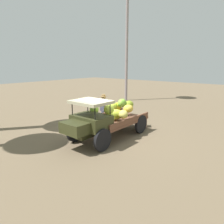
{
  "coord_description": "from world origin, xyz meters",
  "views": [
    {
      "loc": [
        7.03,
        6.0,
        3.35
      ],
      "look_at": [
        -0.16,
        0.09,
        1.17
      ],
      "focal_mm": 33.37,
      "sensor_mm": 36.0,
      "label": 1
    }
  ],
  "objects": [
    {
      "name": "truck",
      "position": [
        0.3,
        0.09,
        0.96
      ],
      "size": [
        4.5,
        1.91,
        1.89
      ],
      "rotation": [
        0.0,
        0.0,
        0.0
      ],
      "color": "#37391D",
      "rests_on": "ground"
    },
    {
      "name": "ground_plane",
      "position": [
        0.0,
        0.0,
        0.0
      ],
      "size": [
        60.0,
        60.0,
        0.0
      ],
      "primitive_type": "plane",
      "color": "brown"
    },
    {
      "name": "farmer",
      "position": [
        -1.15,
        -1.29,
        1.0
      ],
      "size": [
        0.54,
        0.5,
        1.75
      ],
      "rotation": [
        0.0,
        0.0,
        1.84
      ],
      "color": "slate",
      "rests_on": "ground"
    },
    {
      "name": "wooden_crate",
      "position": [
        -2.33,
        0.35,
        0.25
      ],
      "size": [
        0.67,
        0.71,
        0.5
      ],
      "primitive_type": "cube",
      "rotation": [
        0.0,
        0.0,
        2.21
      ],
      "color": "brown",
      "rests_on": "ground"
    }
  ]
}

